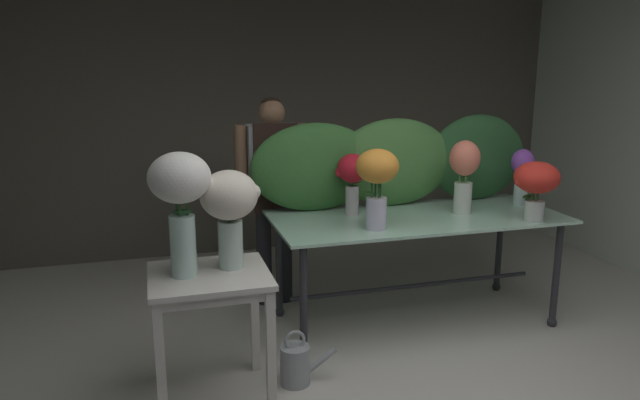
# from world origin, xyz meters

# --- Properties ---
(ground_plane) EXTENTS (8.14, 8.14, 0.00)m
(ground_plane) POSITION_xyz_m (0.00, 1.85, 0.00)
(ground_plane) COLOR beige
(wall_back) EXTENTS (5.75, 0.12, 2.93)m
(wall_back) POSITION_xyz_m (0.00, 3.70, 1.47)
(wall_back) COLOR #5B564C
(wall_back) RESTS_ON ground
(display_table_glass) EXTENTS (2.08, 0.93, 0.82)m
(display_table_glass) POSITION_xyz_m (0.42, 1.57, 0.70)
(display_table_glass) COLOR #A6D6BD
(display_table_glass) RESTS_ON ground
(side_table_white) EXTENTS (0.65, 0.59, 0.76)m
(side_table_white) POSITION_xyz_m (-1.12, 0.93, 0.65)
(side_table_white) COLOR silver
(side_table_white) RESTS_ON ground
(florist) EXTENTS (0.57, 0.24, 1.63)m
(florist) POSITION_xyz_m (-0.49, 2.21, 1.00)
(florist) COLOR #232328
(florist) RESTS_ON ground
(foliage_backdrop) EXTENTS (2.22, 0.26, 0.68)m
(foliage_backdrop) POSITION_xyz_m (0.38, 1.92, 1.14)
(foliage_backdrop) COLOR #387033
(foliage_backdrop) RESTS_ON display_table_glass
(vase_scarlet_freesia) EXTENTS (0.32, 0.31, 0.41)m
(vase_scarlet_freesia) POSITION_xyz_m (1.14, 1.21, 1.09)
(vase_scarlet_freesia) COLOR silver
(vase_scarlet_freesia) RESTS_ON display_table_glass
(vase_violet_carnations) EXTENTS (0.20, 0.17, 0.43)m
(vase_violet_carnations) POSITION_xyz_m (1.33, 1.65, 1.07)
(vase_violet_carnations) COLOR silver
(vase_violet_carnations) RESTS_ON display_table_glass
(vase_coral_lilies) EXTENTS (0.24, 0.22, 0.53)m
(vase_coral_lilies) POSITION_xyz_m (0.77, 1.54, 1.13)
(vase_coral_lilies) COLOR silver
(vase_coral_lilies) RESTS_ON display_table_glass
(vase_sunset_anemones) EXTENTS (0.28, 0.28, 0.53)m
(vase_sunset_anemones) POSITION_xyz_m (0.01, 1.32, 1.15)
(vase_sunset_anemones) COLOR silver
(vase_sunset_anemones) RESTS_ON display_table_glass
(vase_crimson_hydrangea) EXTENTS (0.23, 0.22, 0.44)m
(vase_crimson_hydrangea) POSITION_xyz_m (-0.02, 1.72, 1.10)
(vase_crimson_hydrangea) COLOR silver
(vase_crimson_hydrangea) RESTS_ON display_table_glass
(vase_white_roses_tall) EXTENTS (0.35, 0.33, 0.68)m
(vase_white_roses_tall) POSITION_xyz_m (-1.25, 0.93, 1.21)
(vase_white_roses_tall) COLOR silver
(vase_white_roses_tall) RESTS_ON side_table_white
(vase_cream_lisianthus_tall) EXTENTS (0.33, 0.32, 0.56)m
(vase_cream_lisianthus_tall) POSITION_xyz_m (-0.99, 0.99, 1.12)
(vase_cream_lisianthus_tall) COLOR silver
(vase_cream_lisianthus_tall) RESTS_ON side_table_white
(watering_can) EXTENTS (0.35, 0.18, 0.34)m
(watering_can) POSITION_xyz_m (-0.63, 0.95, 0.13)
(watering_can) COLOR #999EA3
(watering_can) RESTS_ON ground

